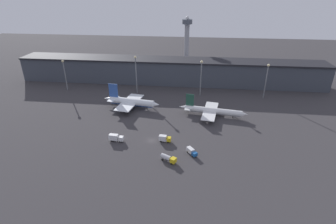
{
  "coord_description": "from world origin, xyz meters",
  "views": [
    {
      "loc": [
        21.44,
        -112.51,
        71.57
      ],
      "look_at": [
        6.31,
        21.79,
        6.0
      ],
      "focal_mm": 28.0,
      "sensor_mm": 36.0,
      "label": 1
    }
  ],
  "objects_px": {
    "airplane_1": "(212,111)",
    "service_vehicle_2": "(191,151)",
    "airplane_0": "(131,102)",
    "service_vehicle_3": "(168,158)",
    "control_tower": "(187,39)",
    "service_vehicle_1": "(116,138)",
    "service_vehicle_0": "(164,138)"
  },
  "relations": [
    {
      "from": "airplane_0",
      "to": "service_vehicle_3",
      "type": "xyz_separation_m",
      "value": [
        30.15,
        -54.7,
        -2.19
      ]
    },
    {
      "from": "airplane_1",
      "to": "service_vehicle_2",
      "type": "relative_size",
      "value": 6.55
    },
    {
      "from": "service_vehicle_1",
      "to": "service_vehicle_3",
      "type": "bearing_deg",
      "value": -21.9
    },
    {
      "from": "service_vehicle_0",
      "to": "service_vehicle_2",
      "type": "xyz_separation_m",
      "value": [
        13.92,
        -9.49,
        -0.27
      ]
    },
    {
      "from": "airplane_1",
      "to": "control_tower",
      "type": "distance_m",
      "value": 107.24
    },
    {
      "from": "service_vehicle_0",
      "to": "control_tower",
      "type": "relative_size",
      "value": 0.13
    },
    {
      "from": "control_tower",
      "to": "airplane_0",
      "type": "bearing_deg",
      "value": -107.48
    },
    {
      "from": "service_vehicle_2",
      "to": "airplane_1",
      "type": "bearing_deg",
      "value": 128.02
    },
    {
      "from": "control_tower",
      "to": "service_vehicle_3",
      "type": "bearing_deg",
      "value": -90.11
    },
    {
      "from": "service_vehicle_3",
      "to": "control_tower",
      "type": "xyz_separation_m",
      "value": [
        0.28,
        151.34,
        25.35
      ]
    },
    {
      "from": "service_vehicle_0",
      "to": "service_vehicle_2",
      "type": "bearing_deg",
      "value": -28.82
    },
    {
      "from": "airplane_1",
      "to": "service_vehicle_3",
      "type": "distance_m",
      "value": 53.37
    },
    {
      "from": "service_vehicle_0",
      "to": "service_vehicle_2",
      "type": "height_order",
      "value": "service_vehicle_0"
    },
    {
      "from": "service_vehicle_0",
      "to": "service_vehicle_1",
      "type": "relative_size",
      "value": 0.83
    },
    {
      "from": "service_vehicle_1",
      "to": "service_vehicle_0",
      "type": "bearing_deg",
      "value": 9.61
    },
    {
      "from": "airplane_0",
      "to": "service_vehicle_3",
      "type": "relative_size",
      "value": 4.93
    },
    {
      "from": "airplane_1",
      "to": "service_vehicle_1",
      "type": "distance_m",
      "value": 60.72
    },
    {
      "from": "service_vehicle_1",
      "to": "service_vehicle_3",
      "type": "relative_size",
      "value": 0.96
    },
    {
      "from": "service_vehicle_0",
      "to": "service_vehicle_1",
      "type": "height_order",
      "value": "service_vehicle_1"
    },
    {
      "from": "service_vehicle_0",
      "to": "service_vehicle_2",
      "type": "relative_size",
      "value": 0.98
    },
    {
      "from": "service_vehicle_1",
      "to": "control_tower",
      "type": "bearing_deg",
      "value": 82.52
    },
    {
      "from": "airplane_1",
      "to": "control_tower",
      "type": "xyz_separation_m",
      "value": [
        -20.96,
        102.4,
        23.96
      ]
    },
    {
      "from": "service_vehicle_3",
      "to": "service_vehicle_2",
      "type": "bearing_deg",
      "value": 62.01
    },
    {
      "from": "service_vehicle_3",
      "to": "service_vehicle_1",
      "type": "bearing_deg",
      "value": -177.78
    },
    {
      "from": "service_vehicle_3",
      "to": "control_tower",
      "type": "relative_size",
      "value": 0.17
    },
    {
      "from": "service_vehicle_3",
      "to": "control_tower",
      "type": "height_order",
      "value": "control_tower"
    },
    {
      "from": "airplane_0",
      "to": "service_vehicle_3",
      "type": "distance_m",
      "value": 62.5
    },
    {
      "from": "airplane_1",
      "to": "service_vehicle_0",
      "type": "height_order",
      "value": "airplane_1"
    },
    {
      "from": "airplane_1",
      "to": "service_vehicle_2",
      "type": "xyz_separation_m",
      "value": [
        -11.06,
        -42.17,
        -1.51
      ]
    },
    {
      "from": "service_vehicle_1",
      "to": "service_vehicle_2",
      "type": "relative_size",
      "value": 1.18
    },
    {
      "from": "service_vehicle_2",
      "to": "service_vehicle_0",
      "type": "bearing_deg",
      "value": -161.58
    },
    {
      "from": "control_tower",
      "to": "airplane_1",
      "type": "bearing_deg",
      "value": -78.43
    }
  ]
}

